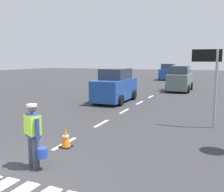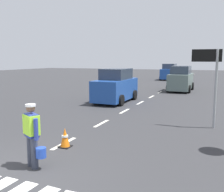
% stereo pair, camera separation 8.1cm
% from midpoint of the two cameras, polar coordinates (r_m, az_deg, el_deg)
% --- Properties ---
extents(ground_plane, '(96.00, 96.00, 0.00)m').
position_cam_midpoint_polar(ground_plane, '(26.09, 12.01, 1.63)').
color(ground_plane, '#333335').
extents(lane_center_line, '(0.14, 46.40, 0.01)m').
position_cam_midpoint_polar(lane_center_line, '(30.20, 13.47, 2.44)').
color(lane_center_line, silver).
rests_on(lane_center_line, ground).
extents(road_worker, '(0.74, 0.46, 1.67)m').
position_cam_midpoint_polar(road_worker, '(7.08, -16.62, -7.63)').
color(road_worker, '#383D4C').
rests_on(road_worker, ground).
extents(lane_direction_sign, '(1.16, 0.11, 3.20)m').
position_cam_midpoint_polar(lane_direction_sign, '(11.31, 20.78, 5.48)').
color(lane_direction_sign, gray).
rests_on(lane_direction_sign, ground).
extents(traffic_cone_near, '(0.36, 0.36, 0.63)m').
position_cam_midpoint_polar(traffic_cone_near, '(8.61, -9.92, -8.91)').
color(traffic_cone_near, black).
rests_on(traffic_cone_near, ground).
extents(car_oncoming_lead, '(1.99, 4.25, 2.19)m').
position_cam_midpoint_polar(car_oncoming_lead, '(17.34, 0.95, 2.09)').
color(car_oncoming_lead, '#1E4799').
rests_on(car_oncoming_lead, ground).
extents(car_outgoing_far, '(2.00, 4.35, 2.23)m').
position_cam_midpoint_polar(car_outgoing_far, '(24.17, 14.83, 3.52)').
color(car_outgoing_far, slate).
rests_on(car_outgoing_far, ground).
extents(car_oncoming_third, '(2.09, 3.98, 2.21)m').
position_cam_midpoint_polar(car_oncoming_third, '(37.07, 12.42, 5.04)').
color(car_oncoming_third, '#1E4799').
rests_on(car_oncoming_third, ground).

